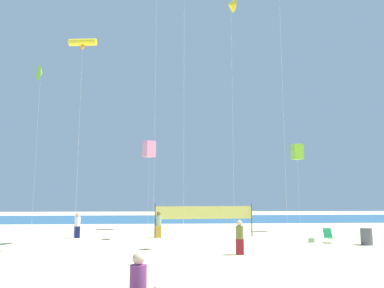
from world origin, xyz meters
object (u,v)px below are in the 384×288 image
(beachgoer_olive_shirt, at_px, (240,236))
(beach_handbag, at_px, (311,240))
(mother_figure, at_px, (138,288))
(kite_lime_delta, at_px, (41,73))
(kite_yellow_delta, at_px, (231,6))
(volleyball_net, at_px, (204,214))
(kite_yellow_tube, at_px, (83,43))
(folding_beach_chair, at_px, (328,235))
(trash_barrel, at_px, (366,237))
(kite_lime_box, at_px, (297,152))
(kite_pink_box, at_px, (149,149))
(beachgoer_white_shirt, at_px, (77,224))
(beachgoer_sage_shirt, at_px, (158,223))

(beachgoer_olive_shirt, bearing_deg, beach_handbag, -77.89)
(mother_figure, xyz_separation_m, beach_handbag, (9.71, 15.27, -0.73))
(mother_figure, distance_m, kite_lime_delta, 34.50)
(kite_yellow_delta, bearing_deg, volleyball_net, 158.51)
(beachgoer_olive_shirt, xyz_separation_m, kite_yellow_tube, (-9.12, 4.61, 11.76))
(folding_beach_chair, height_order, kite_lime_delta, kite_lime_delta)
(kite_yellow_tube, bearing_deg, folding_beach_chair, -0.15)
(mother_figure, height_order, trash_barrel, mother_figure)
(kite_lime_delta, distance_m, kite_lime_box, 26.04)
(trash_barrel, distance_m, kite_yellow_delta, 18.71)
(beachgoer_olive_shirt, height_order, trash_barrel, beachgoer_olive_shirt)
(kite_lime_box, height_order, kite_pink_box, kite_pink_box)
(beachgoer_white_shirt, bearing_deg, beach_handbag, -13.24)
(beach_handbag, bearing_deg, beachgoer_olive_shirt, -138.70)
(trash_barrel, height_order, kite_yellow_tube, kite_yellow_tube)
(beachgoer_white_shirt, relative_size, kite_yellow_tube, 0.14)
(beachgoer_white_shirt, relative_size, beach_handbag, 5.17)
(beachgoer_olive_shirt, relative_size, kite_lime_box, 0.23)
(beach_handbag, bearing_deg, trash_barrel, -26.92)
(beachgoer_sage_shirt, xyz_separation_m, kite_yellow_tube, (-4.93, -3.67, 11.67))
(kite_lime_delta, bearing_deg, beachgoer_sage_shirt, -39.95)
(beachgoer_olive_shirt, bearing_deg, beachgoer_white_shirt, 20.14)
(mother_figure, xyz_separation_m, folding_beach_chair, (10.72, 15.03, -0.40))
(mother_figure, bearing_deg, folding_beach_chair, 29.85)
(mother_figure, relative_size, beach_handbag, 4.74)
(kite_pink_box, bearing_deg, trash_barrel, -41.91)
(volleyball_net, relative_size, kite_lime_box, 0.97)
(kite_yellow_delta, bearing_deg, mother_figure, -106.38)
(mother_figure, distance_m, beachgoer_white_shirt, 19.76)
(folding_beach_chair, relative_size, kite_lime_delta, 0.06)
(volleyball_net, relative_size, kite_yellow_delta, 0.40)
(mother_figure, relative_size, beachgoer_olive_shirt, 0.96)
(beach_handbag, xyz_separation_m, kite_lime_box, (2.07, 7.85, 6.55))
(kite_yellow_tube, distance_m, kite_pink_box, 12.83)
(trash_barrel, bearing_deg, mother_figure, -132.16)
(beach_handbag, bearing_deg, kite_lime_box, 75.20)
(beachgoer_white_shirt, bearing_deg, kite_pink_box, 57.29)
(beachgoer_sage_shirt, xyz_separation_m, beachgoer_olive_shirt, (4.19, -8.28, -0.09))
(trash_barrel, bearing_deg, kite_lime_delta, 148.51)
(beachgoer_white_shirt, distance_m, trash_barrel, 18.87)
(volleyball_net, height_order, kite_yellow_delta, kite_yellow_delta)
(beach_handbag, bearing_deg, kite_yellow_tube, -179.23)
(beachgoer_white_shirt, bearing_deg, kite_yellow_tube, -78.96)
(beachgoer_olive_shirt, distance_m, kite_yellow_tube, 15.58)
(beachgoer_white_shirt, xyz_separation_m, beachgoer_olive_shirt, (9.86, -8.48, -0.04))
(trash_barrel, distance_m, kite_lime_box, 11.18)
(beachgoer_white_shirt, height_order, beach_handbag, beachgoer_white_shirt)
(mother_figure, height_order, beach_handbag, mother_figure)
(beachgoer_olive_shirt, bearing_deg, folding_beach_chair, -84.02)
(beachgoer_sage_shirt, distance_m, kite_lime_delta, 21.29)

